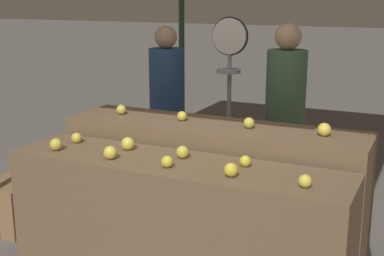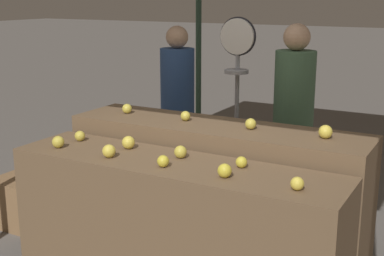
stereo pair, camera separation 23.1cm
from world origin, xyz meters
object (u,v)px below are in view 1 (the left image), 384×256
Objects in this scene: produce_scale at (229,71)px; person_customer_left at (166,97)px; wooden_crate_side at (12,205)px; person_vendor_at_scale at (285,107)px.

person_customer_left is (-0.76, 0.31, -0.33)m from produce_scale.
wooden_crate_side is at bearing 89.01° from person_customer_left.
person_vendor_at_scale is 1.21m from person_customer_left.
person_vendor_at_scale reaches higher than person_customer_left.
person_vendor_at_scale is 1.04× the size of person_customer_left.
produce_scale reaches higher than wooden_crate_side.
person_customer_left reaches higher than wooden_crate_side.
person_customer_left is 3.98× the size of wooden_crate_side.
wooden_crate_side is (-0.73, -1.36, -0.73)m from person_customer_left.
wooden_crate_side is (-1.93, -1.22, -0.76)m from person_vendor_at_scale.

